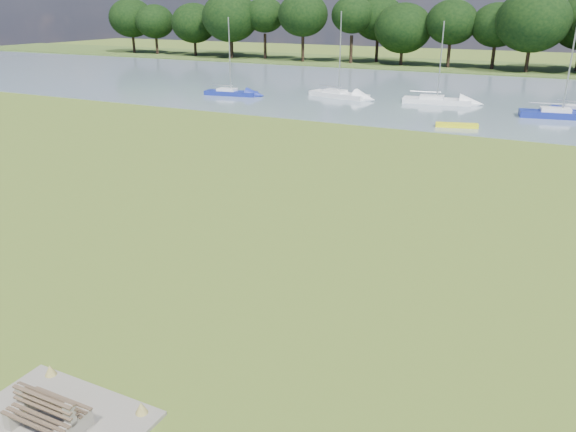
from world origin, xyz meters
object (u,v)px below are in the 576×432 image
at_px(bench_pair, 47,413).
at_px(sailboat_6, 436,99).
at_px(kayak, 457,125).
at_px(sailboat_3, 561,112).
at_px(sailboat_4, 338,93).
at_px(sailboat_5, 230,91).

bearing_deg(bench_pair, sailboat_6, 92.07).
xyz_separation_m(bench_pair, sailboat_6, (-2.03, 49.34, 0.00)).
height_order(kayak, sailboat_3, sailboat_3).
distance_m(sailboat_4, sailboat_6, 10.11).
xyz_separation_m(sailboat_5, sailboat_6, (20.89, 4.48, 0.01)).
bearing_deg(bench_pair, sailboat_4, 103.67).
bearing_deg(sailboat_6, sailboat_4, 175.17).
bearing_deg(bench_pair, sailboat_5, 116.78).
height_order(bench_pair, kayak, bench_pair).
distance_m(bench_pair, sailboat_4, 50.29).
relative_size(sailboat_5, sailboat_6, 1.03).
distance_m(kayak, sailboat_3, 10.72).
relative_size(bench_pair, sailboat_6, 0.23).
bearing_deg(sailboat_3, sailboat_6, 156.20).
bearing_deg(sailboat_5, sailboat_6, 4.31).
relative_size(bench_pair, sailboat_4, 0.21).
height_order(kayak, sailboat_6, sailboat_6).
xyz_separation_m(sailboat_4, sailboat_5, (-10.79, -3.94, -0.00)).
relative_size(sailboat_4, sailboat_6, 1.11).
xyz_separation_m(bench_pair, kayak, (1.97, 38.56, -0.28)).
height_order(sailboat_3, sailboat_6, sailboat_3).
distance_m(kayak, sailboat_6, 11.50).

